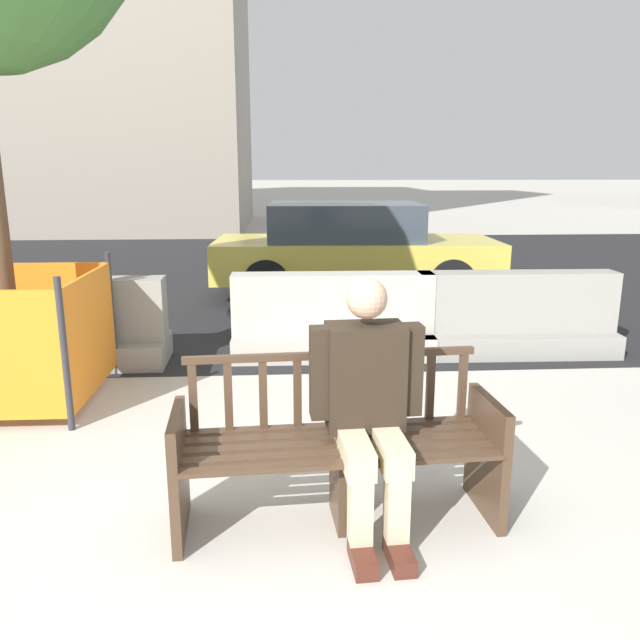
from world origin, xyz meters
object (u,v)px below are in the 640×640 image
object	(u,v)px
street_bench	(337,451)
jersey_barrier_centre	(333,323)
jersey_barrier_left	(60,331)
construction_fence	(10,334)
car_taxi_near	(352,248)
jersey_barrier_right	(515,320)
seated_person	(368,401)

from	to	relation	value
street_bench	jersey_barrier_centre	bearing A→B (deg)	85.77
jersey_barrier_left	construction_fence	size ratio (longest dim) A/B	1.52
car_taxi_near	street_bench	bearing A→B (deg)	-97.10
jersey_barrier_left	jersey_barrier_right	bearing A→B (deg)	1.70
car_taxi_near	construction_fence	bearing A→B (deg)	-127.01
jersey_barrier_left	jersey_barrier_right	xyz separation A→B (m)	(4.49, 0.13, 0.00)
construction_fence	car_taxi_near	xyz separation A→B (m)	(3.23, 4.29, 0.12)
car_taxi_near	jersey_barrier_left	bearing A→B (deg)	-133.55
car_taxi_near	seated_person	bearing A→B (deg)	-95.65
seated_person	jersey_barrier_left	world-z (taller)	seated_person
street_bench	car_taxi_near	world-z (taller)	car_taxi_near
construction_fence	seated_person	bearing A→B (deg)	-37.20
construction_fence	car_taxi_near	world-z (taller)	car_taxi_near
jersey_barrier_left	car_taxi_near	bearing A→B (deg)	46.45
street_bench	construction_fence	size ratio (longest dim) A/B	1.30
seated_person	car_taxi_near	distance (m)	6.30
jersey_barrier_right	car_taxi_near	world-z (taller)	car_taxi_near
jersey_barrier_left	car_taxi_near	xyz separation A→B (m)	(3.18, 3.34, 0.34)
street_bench	jersey_barrier_centre	distance (m)	3.04
jersey_barrier_centre	jersey_barrier_left	bearing A→B (deg)	-176.67
seated_person	jersey_barrier_right	world-z (taller)	seated_person
jersey_barrier_centre	construction_fence	xyz separation A→B (m)	(-2.68, -1.10, 0.22)
jersey_barrier_centre	construction_fence	size ratio (longest dim) A/B	1.51
seated_person	car_taxi_near	xyz separation A→B (m)	(0.62, 6.27, -0.00)
street_bench	seated_person	world-z (taller)	seated_person
jersey_barrier_right	car_taxi_near	xyz separation A→B (m)	(-1.31, 3.21, 0.34)
jersey_barrier_centre	car_taxi_near	xyz separation A→B (m)	(0.55, 3.19, 0.34)
seated_person	car_taxi_near	size ratio (longest dim) A/B	0.31
seated_person	construction_fence	xyz separation A→B (m)	(-2.61, 1.98, -0.13)
jersey_barrier_right	construction_fence	distance (m)	4.67
street_bench	jersey_barrier_right	distance (m)	3.66
seated_person	jersey_barrier_right	distance (m)	3.63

